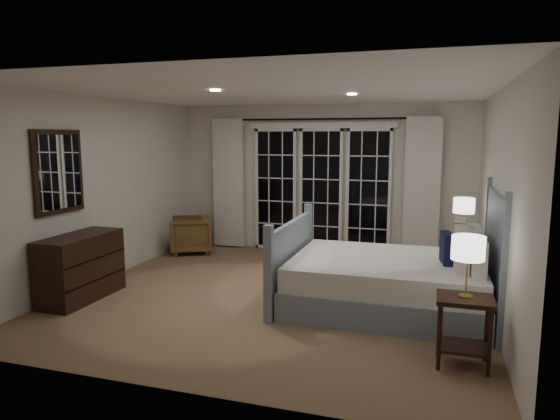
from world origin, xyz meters
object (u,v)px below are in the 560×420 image
(nightstand_right, at_px, (461,253))
(armchair, at_px, (190,235))
(bed, at_px, (392,280))
(dresser, at_px, (81,267))
(nightstand_left, at_px, (464,321))
(lamp_left, at_px, (468,249))
(lamp_right, at_px, (464,206))

(nightstand_right, relative_size, armchair, 0.92)
(bed, distance_m, dresser, 3.72)
(nightstand_left, distance_m, lamp_left, 0.63)
(bed, relative_size, dresser, 2.10)
(lamp_right, xyz_separation_m, dresser, (-4.45, -2.06, -0.66))
(nightstand_right, bearing_deg, armchair, 172.97)
(lamp_left, relative_size, armchair, 0.78)
(lamp_right, bearing_deg, nightstand_right, 180.00)
(nightstand_right, xyz_separation_m, armchair, (-4.32, 0.53, -0.10))
(bed, relative_size, nightstand_right, 3.72)
(nightstand_left, bearing_deg, lamp_right, 88.05)
(nightstand_right, xyz_separation_m, lamp_right, (0.00, 0.00, 0.64))
(nightstand_right, height_order, lamp_left, lamp_left)
(bed, bearing_deg, nightstand_right, 57.82)
(nightstand_left, bearing_deg, armchair, 143.65)
(dresser, bearing_deg, bed, 12.07)
(bed, relative_size, armchair, 3.43)
(nightstand_left, relative_size, armchair, 0.90)
(nightstand_left, relative_size, lamp_left, 1.15)
(dresser, bearing_deg, lamp_right, 24.86)
(bed, distance_m, nightstand_right, 1.52)
(armchair, bearing_deg, nightstand_right, 55.68)
(nightstand_left, bearing_deg, dresser, 173.19)
(bed, xyz_separation_m, armchair, (-3.51, 1.82, -0.03))
(nightstand_right, distance_m, lamp_left, 2.66)
(dresser, bearing_deg, nightstand_right, 24.86)
(bed, relative_size, lamp_left, 4.41)
(lamp_right, bearing_deg, lamp_left, -91.95)
(lamp_left, bearing_deg, nightstand_right, 88.05)
(bed, height_order, lamp_right, bed)
(armchair, bearing_deg, lamp_right, 55.68)
(nightstand_left, height_order, nightstand_right, nightstand_right)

